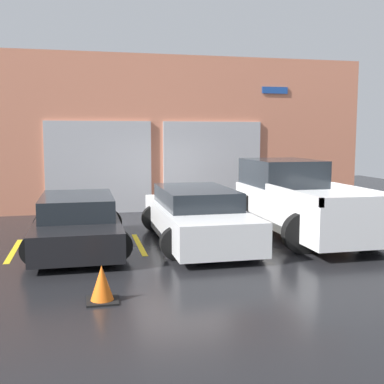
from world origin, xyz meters
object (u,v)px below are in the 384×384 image
Objects in this scene: sedan_side at (78,223)px; traffic_cone at (102,285)px; sedan_white at (197,216)px; pickup_truck at (299,200)px.

traffic_cone is at bearing -84.16° from sedan_side.
sedan_side is (-2.68, 0.00, -0.05)m from sedan_white.
sedan_side is (-5.36, -0.28, -0.30)m from pickup_truck.
pickup_truck reaches higher than sedan_white.
sedan_side is at bearing 95.84° from traffic_cone.
sedan_white is 4.33m from traffic_cone.
pickup_truck is 1.06× the size of sedan_white.
sedan_white is 1.12× the size of sedan_side.
sedan_white is 8.65× the size of traffic_cone.
sedan_white is 2.68m from sedan_side.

